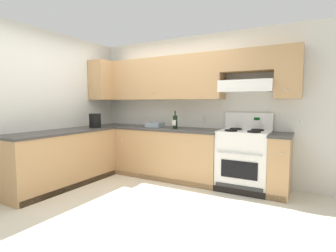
{
  "coord_description": "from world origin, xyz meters",
  "views": [
    {
      "loc": [
        2.28,
        -2.8,
        1.36
      ],
      "look_at": [
        0.33,
        0.7,
        1.0
      ],
      "focal_mm": 27.69,
      "sensor_mm": 36.0,
      "label": 1
    }
  ],
  "objects_px": {
    "wine_bottle": "(175,121)",
    "bucket": "(95,120)",
    "stove": "(244,159)",
    "bowl": "(155,125)"
  },
  "relations": [
    {
      "from": "bowl",
      "to": "bucket",
      "type": "height_order",
      "value": "bucket"
    },
    {
      "from": "wine_bottle",
      "to": "bowl",
      "type": "distance_m",
      "value": 0.51
    },
    {
      "from": "stove",
      "to": "wine_bottle",
      "type": "relative_size",
      "value": 3.62
    },
    {
      "from": "wine_bottle",
      "to": "bucket",
      "type": "height_order",
      "value": "wine_bottle"
    },
    {
      "from": "bucket",
      "to": "stove",
      "type": "bearing_deg",
      "value": 13.48
    },
    {
      "from": "stove",
      "to": "bowl",
      "type": "xyz_separation_m",
      "value": [
        -1.67,
        0.06,
        0.46
      ]
    },
    {
      "from": "wine_bottle",
      "to": "bowl",
      "type": "relative_size",
      "value": 1.11
    },
    {
      "from": "bowl",
      "to": "wine_bottle",
      "type": "bearing_deg",
      "value": -13.22
    },
    {
      "from": "stove",
      "to": "bowl",
      "type": "relative_size",
      "value": 4.03
    },
    {
      "from": "bowl",
      "to": "bucket",
      "type": "distance_m",
      "value": 1.09
    }
  ]
}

